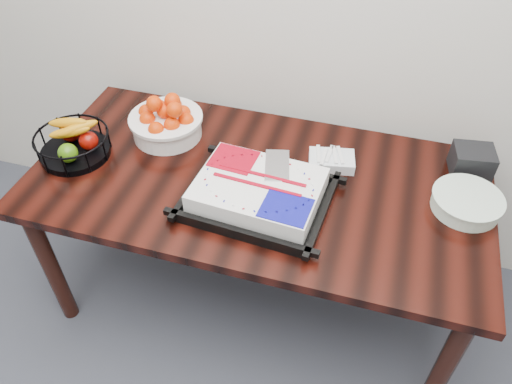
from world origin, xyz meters
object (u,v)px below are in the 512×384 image
(table, at_px, (257,195))
(tangerine_bowl, at_px, (166,119))
(plate_stack, at_px, (467,203))
(cake_tray, at_px, (258,193))
(fruit_basket, at_px, (73,142))
(napkin_box, at_px, (472,161))

(table, relative_size, tangerine_bowl, 5.72)
(table, bearing_deg, plate_stack, 4.49)
(plate_stack, bearing_deg, table, -175.51)
(cake_tray, distance_m, fruit_basket, 0.81)
(cake_tray, bearing_deg, napkin_box, 28.11)
(cake_tray, relative_size, fruit_basket, 1.81)
(fruit_basket, bearing_deg, plate_stack, 4.77)
(plate_stack, bearing_deg, fruit_basket, -175.23)
(cake_tray, xyz_separation_m, plate_stack, (0.74, 0.18, -0.02))
(table, distance_m, tangerine_bowl, 0.51)
(fruit_basket, distance_m, napkin_box, 1.60)
(fruit_basket, xyz_separation_m, plate_stack, (1.55, 0.13, -0.03))
(cake_tray, bearing_deg, table, 108.61)
(cake_tray, relative_size, plate_stack, 2.11)
(tangerine_bowl, xyz_separation_m, plate_stack, (1.24, -0.11, -0.05))
(table, bearing_deg, fruit_basket, -174.95)
(fruit_basket, relative_size, napkin_box, 1.97)
(table, distance_m, napkin_box, 0.86)
(tangerine_bowl, height_order, fruit_basket, tangerine_bowl)
(tangerine_bowl, distance_m, napkin_box, 1.26)
(plate_stack, height_order, napkin_box, napkin_box)
(napkin_box, bearing_deg, table, -160.46)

